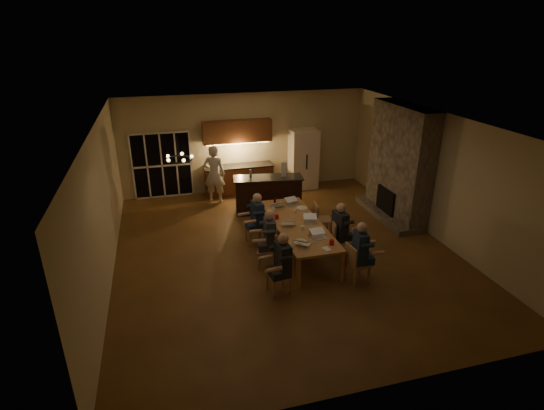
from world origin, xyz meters
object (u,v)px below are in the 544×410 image
Objects in this scene: person_left_near at (283,264)px; bar_bottle at (250,173)px; standing_person at (214,174)px; redcup_near at (332,242)px; person_right_mid at (340,230)px; chair_right_far at (323,219)px; chair_left_mid at (267,249)px; mug_mid at (294,211)px; chair_right_near at (358,263)px; laptop_f at (293,201)px; mug_front at (303,228)px; laptop_a at (303,239)px; chair_left_far at (255,227)px; refrigerator at (303,159)px; can_cola at (275,200)px; laptop_c at (288,220)px; plate_far at (302,208)px; can_silver at (310,233)px; chandelier at (179,159)px; bar_island at (268,195)px; plate_left at (300,242)px; person_left_mid at (270,238)px; redcup_mid at (277,217)px; bar_blender at (284,169)px; person_left_far at (258,219)px; laptop_d at (310,219)px; mug_back at (274,210)px; laptop_e at (277,202)px; plate_near at (318,231)px; laptop_b at (319,233)px; chair_left_near at (279,273)px; dining_table at (298,237)px; chair_right_mid at (341,239)px; person_right_near at (360,252)px.

person_left_near reaches higher than bar_bottle.
standing_person reaches higher than redcup_near.
person_right_mid is at bearing -65.46° from bar_bottle.
chair_right_far is at bearing 149.48° from standing_person.
chair_left_mid is at bearing 130.70° from chair_right_far.
mug_mid is at bearing -72.08° from bar_bottle.
chair_right_near is 2.78× the size of laptop_f.
mug_front is (-0.93, -1.05, 0.36)m from chair_right_far.
person_right_mid is at bearing -116.78° from laptop_a.
chair_left_far is 2.31m from redcup_near.
refrigerator is at bearing -14.06° from chair_right_near.
can_cola is (-0.54, 2.63, 0.00)m from redcup_near.
laptop_c is 1.04m from plate_far.
laptop_f is 2.67× the size of can_silver.
chandelier is at bearing -153.71° from plate_far.
bar_island is 0.83m from bar_bottle.
standing_person is at bearing 148.16° from bar_island.
bar_island is 7.17× the size of plate_left.
bar_bottle is (-0.34, 2.63, 0.34)m from laptop_c.
mug_front is (0.82, 0.11, 0.11)m from person_left_mid.
mug_mid is at bearing 76.78° from plate_left.
chair_left_far is at bearing 146.46° from redcup_mid.
laptop_a reaches higher than can_silver.
bar_bottle is 0.98m from bar_blender.
can_silver is 1.00× the size of can_cola.
laptop_d is (1.15, -0.65, 0.17)m from person_left_far.
chandelier is 3.37m from mug_back.
chair_right_far is 1.29m from laptop_e.
refrigerator is 4.94m from plate_near.
plate_near is (0.54, 0.50, -0.10)m from laptop_a.
mug_front and mug_back have the same top height.
laptop_a is 2.67× the size of can_silver.
chair_right_near is 1.26m from can_silver.
mug_back is 1.52m from plate_near.
redcup_near is at bearing -71.58° from laptop_b.
bar_blender is (0.19, 3.37, 0.42)m from laptop_b.
chair_left_near is 2.92m from laptop_f.
laptop_e is (-0.49, 1.22, 0.00)m from laptop_d.
mug_mid is (-0.72, 2.19, 0.36)m from chair_right_near.
can_cola is at bearing 134.77° from person_left_far.
dining_table is 0.99m from plate_far.
laptop_b is at bearing -80.13° from can_cola.
bar_bottle is (2.11, 3.33, -1.55)m from chandelier.
chair_right_mid is 1.31m from plate_left.
laptop_f is at bearing 19.76° from person_right_near.
mug_front is at bearing 130.86° from standing_person.
laptop_c is 1.37m from redcup_near.
laptop_f is 0.54m from mug_mid.
laptop_b is (-0.71, -1.54, 0.42)m from chair_right_far.
laptop_c reaches higher than chair_right_mid.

